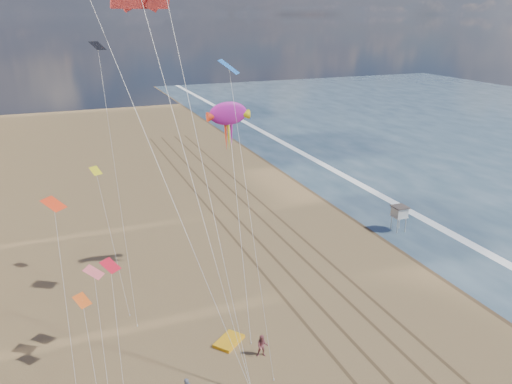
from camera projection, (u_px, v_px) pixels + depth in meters
The scene contains 8 objects.
wet_sand at pixel (367, 206), 67.56m from camera, with size 260.00×260.00×0.00m, color #42301E.
foam at pixel (392, 202), 69.02m from camera, with size 260.00×260.00×0.00m, color white.
tracks at pixel (288, 258), 53.09m from camera, with size 7.68×120.00×0.01m.
lifeguard_stand at pixel (400, 212), 58.97m from camera, with size 1.74×1.74×3.15m.
grounded_kite at pixel (229, 341), 39.38m from camera, with size 2.38×1.51×0.27m, color #F7A714.
show_kite at pixel (228, 114), 44.67m from camera, with size 4.00×6.20×19.28m.
kite_flyer_b at pixel (262, 346), 37.57m from camera, with size 0.88×0.69×1.82m, color #9C4F54.
small_kites at pixel (120, 174), 37.09m from camera, with size 15.37×15.41×16.94m.
Camera 1 is at (-18.19, -13.03, 24.46)m, focal length 35.00 mm.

